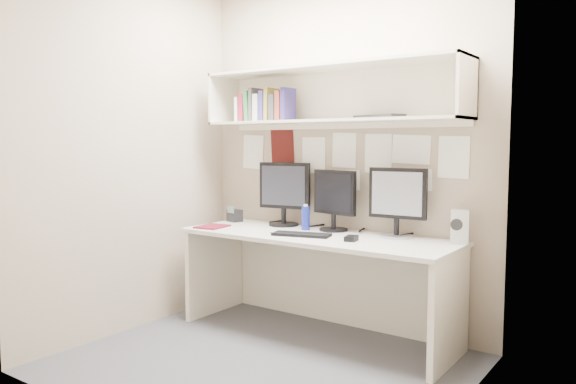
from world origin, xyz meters
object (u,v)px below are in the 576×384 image
Objects in this scene: monitor_center at (334,198)px; maroon_notebook at (212,226)px; monitor_left at (284,192)px; desk_phone at (235,215)px; speaker at (459,227)px; desk at (317,285)px; keyboard at (301,234)px; monitor_right at (397,200)px.

monitor_center reaches higher than maroon_notebook.
desk_phone is (-0.46, -0.06, -0.21)m from monitor_left.
maroon_notebook is (-1.77, -0.41, -0.10)m from speaker.
desk_phone is at bearing 170.23° from desk.
keyboard is 1.87× the size of speaker.
monitor_center is at bearing 18.05° from maroon_notebook.
speaker is (0.93, 0.00, -0.14)m from monitor_center.
keyboard is at bearing -50.64° from monitor_left.
monitor_right reaches higher than speaker.
desk_phone reaches higher than desk.
desk is 9.29× the size of speaker.
monitor_right is at bearing -9.65° from monitor_left.
monitor_left reaches higher than desk.
speaker is at bearing -9.51° from monitor_left.
monitor_left reaches higher than maroon_notebook.
monitor_left is 0.58m from keyboard.
desk is at bearing 172.17° from speaker.
monitor_right is 3.62× the size of desk_phone.
speaker is 1.64× the size of desk_phone.
keyboard is at bearing -89.54° from monitor_center.
desk is 0.40m from keyboard.
desk_phone is (-0.85, 0.27, 0.04)m from keyboard.
monitor_left is 1.23× the size of keyboard.
monitor_left is 1.10× the size of monitor_center.
desk_phone is (-0.07, 0.34, 0.05)m from maroon_notebook.
desk is at bearing -36.09° from monitor_left.
maroon_notebook is (-0.39, -0.40, -0.26)m from monitor_left.
monitor_left is at bearing 21.13° from desk_phone.
desk is 8.51× the size of maroon_notebook.
monitor_center is 0.94× the size of monitor_right.
speaker is 1.82m from maroon_notebook.
keyboard reaches higher than desk.
keyboard is at bearing -2.79° from maroon_notebook.
speaker reaches higher than desk_phone.
maroon_notebook is at bearing 171.78° from speaker.
monitor_right is 1.18× the size of keyboard.
desk is at bearing 3.31° from desk_phone.
monitor_left is 0.95m from monitor_right.
desk_phone is at bearing 146.84° from keyboard.
monitor_center reaches higher than desk_phone.
desk_phone is (-1.41, -0.06, -0.21)m from monitor_right.
desk_phone is (-0.90, 0.15, 0.42)m from desk.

